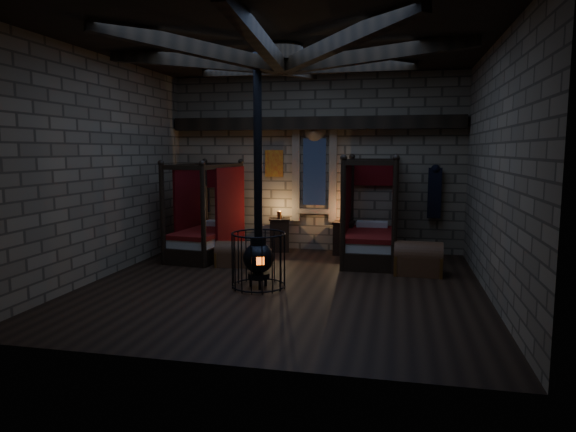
% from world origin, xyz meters
% --- Properties ---
extents(room, '(7.02, 7.02, 4.29)m').
position_xyz_m(room, '(-0.00, 0.09, 3.74)').
color(room, black).
rests_on(room, ground).
extents(bed_left, '(1.29, 2.13, 2.12)m').
position_xyz_m(bed_left, '(-2.27, 2.13, 0.52)').
color(bed_left, black).
rests_on(bed_left, ground).
extents(bed_right, '(1.15, 2.15, 2.23)m').
position_xyz_m(bed_right, '(1.42, 2.46, 0.55)').
color(bed_right, black).
rests_on(bed_right, ground).
extents(trunk_left, '(0.79, 0.56, 0.54)m').
position_xyz_m(trunk_left, '(-1.36, 1.32, 0.24)').
color(trunk_left, brown).
rests_on(trunk_left, ground).
extents(trunk_right, '(0.94, 0.61, 0.67)m').
position_xyz_m(trunk_right, '(2.40, 1.37, 0.30)').
color(trunk_right, brown).
rests_on(trunk_right, ground).
extents(nightstand_left, '(0.59, 0.57, 0.97)m').
position_xyz_m(nightstand_left, '(-0.79, 3.10, 0.41)').
color(nightstand_left, black).
rests_on(nightstand_left, ground).
extents(nightstand_right, '(0.50, 0.48, 0.85)m').
position_xyz_m(nightstand_right, '(0.77, 3.00, 0.40)').
color(nightstand_right, black).
rests_on(nightstand_right, ground).
extents(stove, '(0.96, 0.96, 4.05)m').
position_xyz_m(stove, '(-0.39, -0.21, 0.60)').
color(stove, black).
rests_on(stove, ground).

